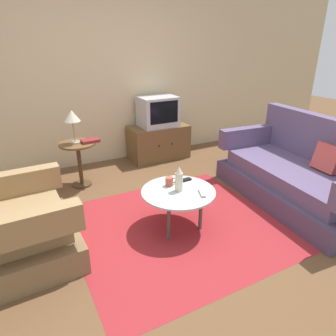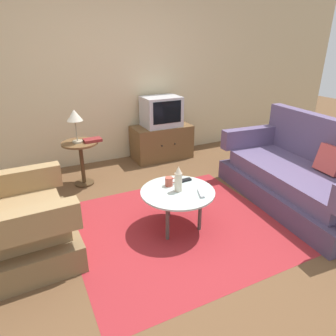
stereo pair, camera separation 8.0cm
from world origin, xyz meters
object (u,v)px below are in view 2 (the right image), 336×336
Objects in this scene: couch at (301,177)px; tv_remote_silver at (201,193)px; side_table at (81,155)px; tv_stand at (162,142)px; mug at (169,181)px; table_lamp at (75,117)px; book at (93,140)px; vase at (178,179)px; tv_remote_dark at (183,181)px; television at (161,111)px; armchair at (7,227)px; coffee_table at (178,194)px.

couch reaches higher than tv_remote_silver.
tv_stand is at bearing 17.93° from side_table.
side_table is 4.65× the size of mug.
book is at bearing -14.13° from table_lamp.
mug is at bearing 100.03° from vase.
tv_remote_silver is (0.01, -0.32, 0.00)m from tv_remote_dark.
tv_remote_dark is (-0.55, -1.69, 0.16)m from tv_stand.
book is (-1.99, 1.53, 0.29)m from couch.
couch reaches higher than book.
couch reaches higher than side_table.
television is at bearing 67.27° from mug.
mug is at bearing -175.60° from tv_remote_dark.
armchair is 1.49m from side_table.
armchair reaches higher than tv_remote_dark.
tv_remote_silver is (0.19, -0.30, -0.03)m from mug.
book reaches higher than tv_remote_silver.
tv_remote_dark is (0.15, 0.16, -0.11)m from vase.
television is 2.11m from tv_remote_silver.
tv_stand is 0.49m from television.
table_lamp is at bearing 119.77° from tv_remote_dark.
tv_remote_dark is at bearing -156.36° from tv_remote_silver.
tv_remote_dark is at bearing 47.64° from vase.
coffee_table is at bearing -135.28° from tv_remote_dark.
vase is at bearing 33.60° from coffee_table.
couch is 2.74m from table_lamp.
armchair is 1.65m from tv_remote_dark.
vase is at bearing -110.55° from tv_stand.
couch is 1.54m from vase.
tv_stand is (2.19, 1.63, -0.05)m from armchair.
tv_stand is (1.33, 0.43, -0.15)m from side_table.
coffee_table is at bearing -110.56° from television.
side_table is at bearing 113.90° from coffee_table.
couch is 1.53m from coffee_table.
table_lamp is 1.86× the size of book.
armchair is at bearing -143.31° from tv_stand.
armchair is 1.53m from vase.
side_table is at bearing -132.17° from tv_remote_silver.
table_lamp is 1.50m from mug.
mug is (-1.54, 0.29, 0.15)m from couch.
mug is at bearing -126.98° from tv_remote_silver.
couch reaches higher than tv_remote_dark.
tv_stand reaches higher than coffee_table.
tv_stand is 2.00m from vase.
coffee_table is 1.76× the size of table_lamp.
tv_remote_dark and tv_remote_silver have the same top height.
armchair reaches higher than coffee_table.
tv_stand is 7.34× the size of mug.
tv_remote_silver is (-1.35, -0.01, 0.11)m from couch.
armchair is 2.43× the size of table_lamp.
coffee_table is 0.23m from tv_remote_silver.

